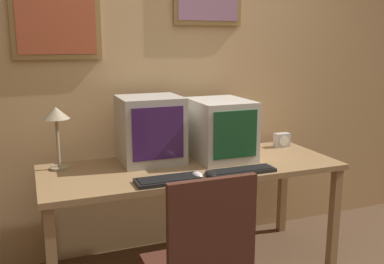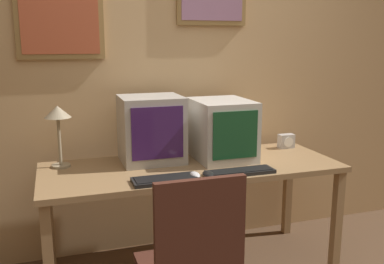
% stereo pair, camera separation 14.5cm
% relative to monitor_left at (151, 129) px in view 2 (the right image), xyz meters
% --- Properties ---
extents(wall_back, '(8.00, 0.08, 2.60)m').
position_rel_monitor_left_xyz_m(wall_back, '(0.22, 0.31, 0.34)').
color(wall_back, tan).
rests_on(wall_back, ground_plane).
extents(desk, '(1.92, 0.73, 0.75)m').
position_rel_monitor_left_xyz_m(desk, '(0.23, -0.17, -0.29)').
color(desk, '#99754C').
rests_on(desk, ground_plane).
extents(monitor_left, '(0.40, 0.37, 0.44)m').
position_rel_monitor_left_xyz_m(monitor_left, '(0.00, 0.00, 0.00)').
color(monitor_left, '#B7B2A8').
rests_on(monitor_left, desk).
extents(monitor_right, '(0.37, 0.46, 0.40)m').
position_rel_monitor_left_xyz_m(monitor_right, '(0.47, -0.08, -0.02)').
color(monitor_right, beige).
rests_on(monitor_right, desk).
extents(keyboard_main, '(0.38, 0.16, 0.03)m').
position_rel_monitor_left_xyz_m(keyboard_main, '(-0.02, -0.45, -0.21)').
color(keyboard_main, black).
rests_on(keyboard_main, desk).
extents(keyboard_side, '(0.42, 0.13, 0.03)m').
position_rel_monitor_left_xyz_m(keyboard_side, '(0.45, -0.44, -0.21)').
color(keyboard_side, black).
rests_on(keyboard_side, desk).
extents(mouse_near_keyboard, '(0.07, 0.12, 0.03)m').
position_rel_monitor_left_xyz_m(mouse_near_keyboard, '(0.24, -0.45, -0.20)').
color(mouse_near_keyboard, black).
rests_on(mouse_near_keyboard, desk).
extents(mouse_far_corner, '(0.06, 0.10, 0.04)m').
position_rel_monitor_left_xyz_m(mouse_far_corner, '(0.16, -0.45, -0.20)').
color(mouse_far_corner, silver).
rests_on(mouse_far_corner, desk).
extents(desk_clock, '(0.12, 0.07, 0.10)m').
position_rel_monitor_left_xyz_m(desk_clock, '(1.04, 0.04, -0.17)').
color(desk_clock, '#B7B2AD').
rests_on(desk_clock, desk).
extents(desk_lamp, '(0.17, 0.17, 0.40)m').
position_rel_monitor_left_xyz_m(desk_lamp, '(-0.59, 0.04, 0.10)').
color(desk_lamp, tan).
rests_on(desk_lamp, desk).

